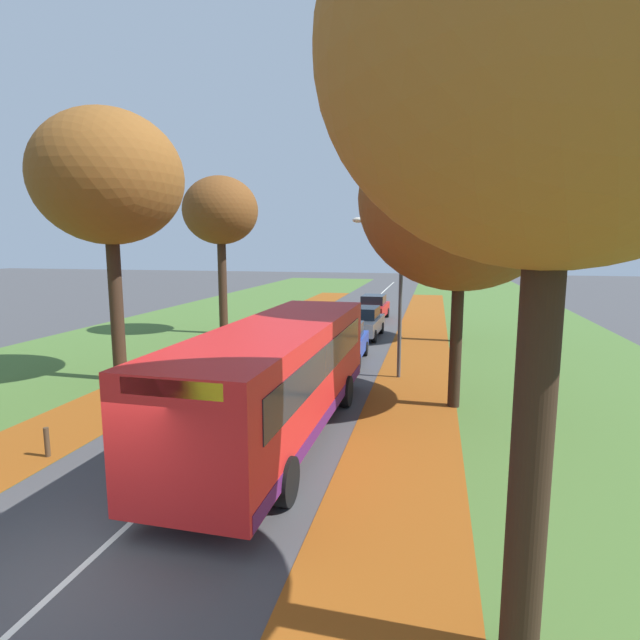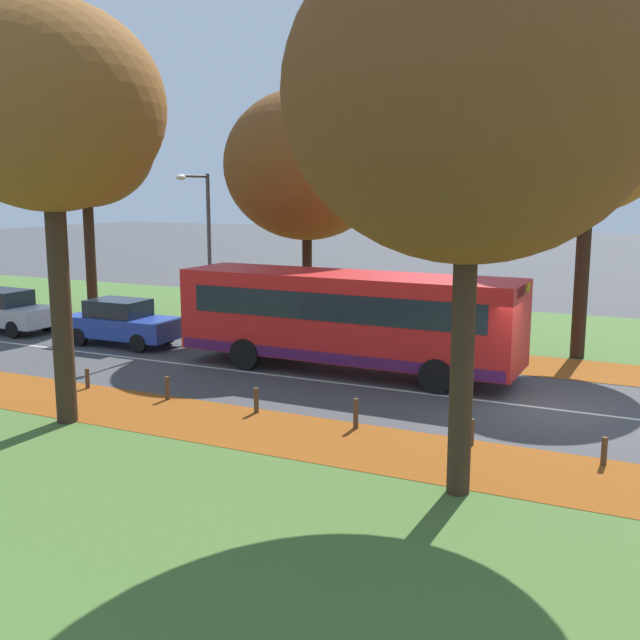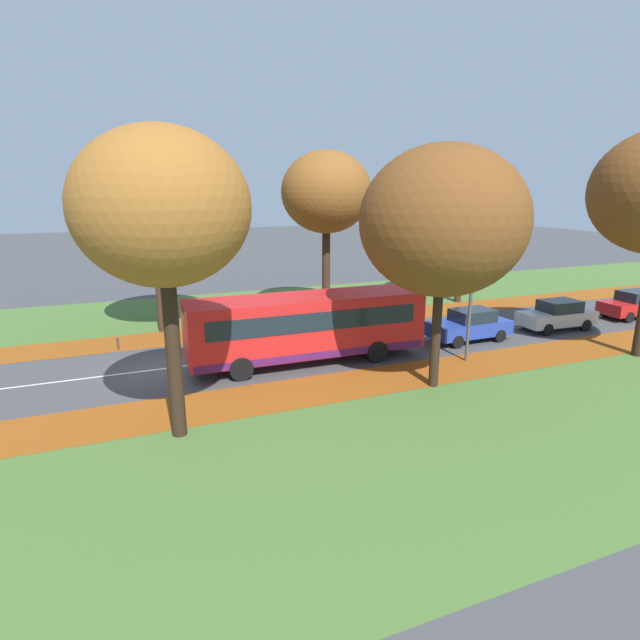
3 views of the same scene
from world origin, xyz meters
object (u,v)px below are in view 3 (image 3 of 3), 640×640
Objects in this scene: bollard_fourth at (280,327)px; tree_right_nearest at (162,209)px; car_blue_lead at (470,325)px; bollard_sixth at (369,318)px; tree_left_nearest at (152,197)px; tree_left_near at (326,193)px; car_red_third_in_line at (635,304)px; streetlamp_right at (467,277)px; bus at (307,325)px; tree_right_near at (443,222)px; bollard_second at (176,338)px; bollard_nearest at (118,344)px; bollard_third at (230,331)px; tree_left_mid at (464,201)px; car_silver_following at (557,315)px; bollard_fifth at (326,322)px.

tree_right_nearest is at bearing -32.96° from bollard_fourth.
bollard_sixth is at bearing -148.92° from car_blue_lead.
tree_left_nearest is at bearing -114.50° from bollard_fourth.
tree_left_near reaches higher than car_red_third_in_line.
streetlamp_right is 0.57× the size of bus.
tree_right_near is at bearing -49.49° from car_blue_lead.
car_red_third_in_line is at bearing 104.89° from tree_right_near.
tree_left_near reaches higher than bollard_second.
tree_left_near is 13.93m from bollard_nearest.
bollard_fourth reaches higher than bollard_sixth.
bollard_second is (-9.45, -8.69, -6.01)m from tree_right_near.
streetlamp_right is at bearing 51.27° from bollard_third.
streetlamp_right is 4.20m from car_blue_lead.
tree_right_near is 15.95× the size of bollard_sixth.
tree_left_mid is 1.44× the size of streetlamp_right.
bollard_nearest is at bearing -107.00° from car_blue_lead.
tree_left_nearest reaches higher than bus.
tree_left_near is 10.12m from bus.
tree_left_mid is at bearing 146.58° from car_blue_lead.
car_silver_following is (0.15, 14.50, -0.89)m from bus.
tree_right_near is 2.12× the size of car_silver_following.
bollard_fifth reaches higher than bollard_nearest.
car_red_third_in_line is (4.81, 20.58, 0.49)m from bollard_fourth.
car_blue_lead is at bearing 130.51° from tree_right_near.
bollard_fifth is at bearing 89.81° from bollard_nearest.
tree_left_near is 1.05× the size of tree_right_nearest.
tree_left_nearest is 1.03× the size of tree_left_near.
tree_left_mid is 2.03× the size of car_red_third_in_line.
bollard_sixth is (0.03, 8.09, -0.08)m from bollard_third.
car_red_third_in_line is (7.35, 16.86, -6.43)m from tree_left_near.
bus is at bearing -89.71° from car_red_third_in_line.
tree_right_near is 11.17m from bollard_fifth.
streetlamp_right is (7.22, 14.43, 3.44)m from bollard_nearest.
tree_left_mid is 2.04× the size of car_blue_lead.
car_blue_lead is (7.55, 4.72, -6.43)m from tree_left_near.
tree_left_nearest is 19.38m from tree_left_mid.
bus is (4.92, -3.00, 1.39)m from bollard_fifth.
streetlamp_right is at bearing 126.26° from tree_right_near.
tree_left_near is at bearing 124.26° from bollard_fourth.
bollard_third is at bearing 90.27° from bollard_nearest.
tree_right_nearest is 15.43× the size of bollard_second.
bollard_fifth is at bearing 137.33° from tree_right_nearest.
tree_left_nearest reaches higher than bollard_nearest.
car_blue_lead is (5.01, 8.44, 0.49)m from bollard_fourth.
bus reaches higher than car_red_third_in_line.
tree_right_near reaches higher than bollard_second.
tree_right_near is at bearing 32.29° from bollard_third.
car_silver_following is (5.11, 22.29, 0.52)m from bollard_nearest.
tree_right_nearest is 16.74m from bollard_sixth.
bollard_fifth is at bearing -75.83° from tree_left_mid.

